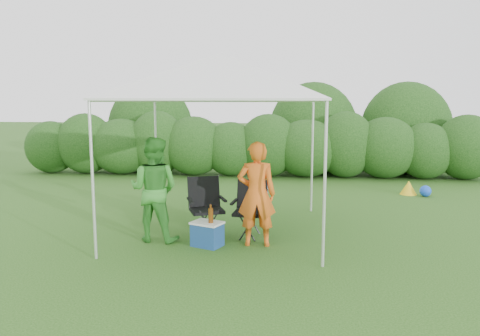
# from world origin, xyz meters

# --- Properties ---
(ground) EXTENTS (70.00, 70.00, 0.00)m
(ground) POSITION_xyz_m (0.00, 0.00, 0.00)
(ground) COLOR #33611E
(hedge) EXTENTS (13.05, 1.53, 1.80)m
(hedge) POSITION_xyz_m (0.03, 6.00, 0.83)
(hedge) COLOR #234D18
(hedge) RESTS_ON ground
(canopy) EXTENTS (3.10, 3.10, 2.83)m
(canopy) POSITION_xyz_m (0.00, 0.50, 2.46)
(canopy) COLOR silver
(canopy) RESTS_ON ground
(chair_right) EXTENTS (0.58, 0.54, 0.87)m
(chair_right) POSITION_xyz_m (0.48, 0.28, 0.49)
(chair_right) COLOR black
(chair_right) RESTS_ON ground
(chair_left) EXTENTS (0.67, 0.65, 0.90)m
(chair_left) POSITION_xyz_m (-0.24, 0.31, 0.51)
(chair_left) COLOR black
(chair_left) RESTS_ON ground
(man) EXTENTS (0.57, 0.39, 1.53)m
(man) POSITION_xyz_m (0.60, -0.20, 0.76)
(man) COLOR orange
(man) RESTS_ON ground
(woman) EXTENTS (0.83, 0.68, 1.56)m
(woman) POSITION_xyz_m (-0.94, -0.10, 0.78)
(woman) COLOR green
(woman) RESTS_ON ground
(cooler) EXTENTS (0.52, 0.46, 0.36)m
(cooler) POSITION_xyz_m (-0.11, -0.31, 0.18)
(cooler) COLOR navy
(cooler) RESTS_ON ground
(bottle) EXTENTS (0.07, 0.07, 0.27)m
(bottle) POSITION_xyz_m (-0.05, -0.35, 0.49)
(bottle) COLOR #592D0C
(bottle) RESTS_ON cooler
(lawn_toy) EXTENTS (0.62, 0.52, 0.31)m
(lawn_toy) POSITION_xyz_m (3.83, 3.76, 0.15)
(lawn_toy) COLOR yellow
(lawn_toy) RESTS_ON ground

